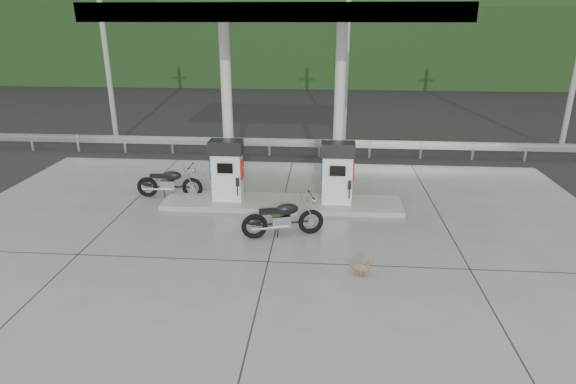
# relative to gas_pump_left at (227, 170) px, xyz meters

# --- Properties ---
(ground) EXTENTS (160.00, 160.00, 0.00)m
(ground) POSITION_rel_gas_pump_left_xyz_m (1.60, -2.50, -1.07)
(ground) COLOR black
(ground) RESTS_ON ground
(forecourt_apron) EXTENTS (18.00, 14.00, 0.02)m
(forecourt_apron) POSITION_rel_gas_pump_left_xyz_m (1.60, -2.50, -1.06)
(forecourt_apron) COLOR slate
(forecourt_apron) RESTS_ON ground
(pump_island) EXTENTS (7.00, 1.40, 0.15)m
(pump_island) POSITION_rel_gas_pump_left_xyz_m (1.60, 0.00, -0.98)
(pump_island) COLOR gray
(pump_island) RESTS_ON forecourt_apron
(gas_pump_left) EXTENTS (0.95, 0.55, 1.80)m
(gas_pump_left) POSITION_rel_gas_pump_left_xyz_m (0.00, 0.00, 0.00)
(gas_pump_left) COLOR white
(gas_pump_left) RESTS_ON pump_island
(gas_pump_right) EXTENTS (0.95, 0.55, 1.80)m
(gas_pump_right) POSITION_rel_gas_pump_left_xyz_m (3.20, 0.00, 0.00)
(gas_pump_right) COLOR white
(gas_pump_right) RESTS_ON pump_island
(canopy_column_left) EXTENTS (0.30, 0.30, 5.00)m
(canopy_column_left) POSITION_rel_gas_pump_left_xyz_m (0.00, 0.40, 1.60)
(canopy_column_left) COLOR white
(canopy_column_left) RESTS_ON pump_island
(canopy_column_right) EXTENTS (0.30, 0.30, 5.00)m
(canopy_column_right) POSITION_rel_gas_pump_left_xyz_m (3.20, 0.40, 1.60)
(canopy_column_right) COLOR white
(canopy_column_right) RESTS_ON pump_island
(canopy_roof) EXTENTS (8.50, 5.00, 0.40)m
(canopy_roof) POSITION_rel_gas_pump_left_xyz_m (1.60, 0.00, 4.30)
(canopy_roof) COLOR white
(canopy_roof) RESTS_ON canopy_column_left
(guardrail) EXTENTS (26.00, 0.16, 1.42)m
(guardrail) POSITION_rel_gas_pump_left_xyz_m (1.60, 5.50, -0.36)
(guardrail) COLOR #A6A9AF
(guardrail) RESTS_ON ground
(road) EXTENTS (60.00, 7.00, 0.01)m
(road) POSITION_rel_gas_pump_left_xyz_m (1.60, 9.00, -1.07)
(road) COLOR black
(road) RESTS_ON ground
(utility_pole_a) EXTENTS (0.22, 0.22, 8.00)m
(utility_pole_a) POSITION_rel_gas_pump_left_xyz_m (-6.40, 7.00, 2.93)
(utility_pole_a) COLOR gray
(utility_pole_a) RESTS_ON ground
(utility_pole_b) EXTENTS (0.22, 0.22, 8.00)m
(utility_pole_b) POSITION_rel_gas_pump_left_xyz_m (3.60, 7.00, 2.93)
(utility_pole_b) COLOR gray
(utility_pole_b) RESTS_ON ground
(tree_band) EXTENTS (80.00, 6.00, 6.00)m
(tree_band) POSITION_rel_gas_pump_left_xyz_m (1.60, 27.50, 1.93)
(tree_band) COLOR black
(tree_band) RESTS_ON ground
(forested_hills) EXTENTS (100.00, 40.00, 140.00)m
(forested_hills) POSITION_rel_gas_pump_left_xyz_m (1.60, 57.50, -1.07)
(forested_hills) COLOR black
(forested_hills) RESTS_ON ground
(motorcycle_left) EXTENTS (1.93, 0.66, 0.90)m
(motorcycle_left) POSITION_rel_gas_pump_left_xyz_m (-1.92, 0.47, -0.60)
(motorcycle_left) COLOR black
(motorcycle_left) RESTS_ON forecourt_apron
(motorcycle_right) EXTENTS (2.07, 1.14, 0.94)m
(motorcycle_right) POSITION_rel_gas_pump_left_xyz_m (1.82, -2.07, -0.58)
(motorcycle_right) COLOR black
(motorcycle_right) RESTS_ON forecourt_apron
(duck) EXTENTS (0.53, 0.32, 0.37)m
(duck) POSITION_rel_gas_pump_left_xyz_m (3.66, -3.96, -0.87)
(duck) COLOR brown
(duck) RESTS_ON forecourt_apron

